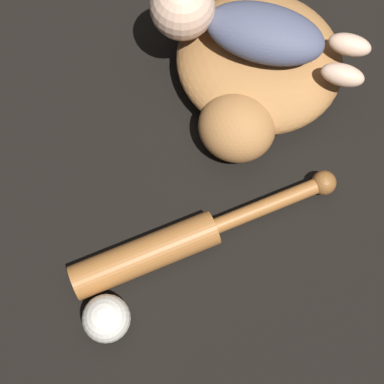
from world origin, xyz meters
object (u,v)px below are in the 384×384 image
Objects in this scene: baseball_glove at (256,72)px; baseball at (106,319)px; baseball_bat at (175,243)px; baby_figure at (236,24)px.

baseball_glove reaches higher than baseball.
baseball_bat is at bearing 65.85° from baseball_glove.
baseball is at bearing 60.69° from baseball_glove.
baseball_bat is (0.09, 0.33, -0.12)m from baby_figure.
baby_figure is at bearing -105.88° from baseball_bat.
baseball_bat is 5.79× the size of baseball.
baseball_glove is at bearing -114.15° from baseball_bat.
baseball_glove reaches higher than baseball_bat.
baseball is (0.10, 0.12, 0.01)m from baseball_bat.
baseball_glove is at bearing 139.79° from baby_figure.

